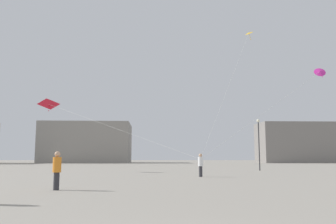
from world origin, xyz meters
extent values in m
cylinder|color=#2D2D33|center=(2.47, 21.48, 0.39)|extent=(0.25, 0.25, 0.78)
cylinder|color=white|center=(2.47, 21.48, 1.12)|extent=(0.37, 0.37, 0.68)
sphere|color=tan|center=(2.47, 21.48, 1.59)|extent=(0.25, 0.25, 0.25)
cylinder|color=#2D2D33|center=(-5.13, 11.33, 0.39)|extent=(0.26, 0.26, 0.78)
cylinder|color=orange|center=(-5.13, 11.33, 1.12)|extent=(0.37, 0.37, 0.68)
sphere|color=tan|center=(-5.13, 11.33, 1.59)|extent=(0.26, 0.26, 0.26)
cone|color=#D12899|center=(15.65, 29.58, 10.07)|extent=(1.24, 0.90, 1.04)
sphere|color=#D12899|center=(15.66, 29.44, 9.86)|extent=(0.10, 0.10, 0.10)
sphere|color=#D12899|center=(15.66, 29.30, 9.65)|extent=(0.10, 0.10, 0.10)
sphere|color=#D12899|center=(15.66, 29.16, 9.44)|extent=(0.10, 0.10, 0.10)
cylinder|color=silver|center=(9.06, 25.53, 5.68)|extent=(13.20, 8.12, 8.78)
cone|color=yellow|center=(9.53, 33.43, 15.55)|extent=(1.19, 1.20, 0.56)
sphere|color=yellow|center=(9.61, 33.54, 15.34)|extent=(0.10, 0.10, 0.10)
sphere|color=yellow|center=(9.70, 33.65, 15.13)|extent=(0.10, 0.10, 0.10)
sphere|color=yellow|center=(9.78, 33.76, 14.92)|extent=(0.10, 0.10, 0.10)
cylinder|color=silver|center=(6.00, 27.45, 8.43)|extent=(7.08, 11.97, 14.26)
pyramid|color=red|center=(-12.09, 30.92, 6.87)|extent=(1.78, 1.00, 0.74)
sphere|color=red|center=(-12.12, 31.04, 6.64)|extent=(0.10, 0.10, 0.10)
sphere|color=red|center=(-12.16, 31.18, 6.43)|extent=(0.10, 0.10, 0.10)
sphere|color=red|center=(-12.19, 31.31, 6.22)|extent=(0.10, 0.10, 0.10)
cylinder|color=silver|center=(-4.81, 26.19, 4.07)|extent=(14.57, 9.44, 5.56)
cube|color=gray|center=(-19.00, 82.90, 4.88)|extent=(21.63, 15.81, 9.76)
cube|color=gray|center=(35.00, 81.45, 4.93)|extent=(22.48, 9.77, 9.86)
cylinder|color=#2D2D30|center=(10.10, 32.90, 2.62)|extent=(0.12, 0.12, 5.23)
sphere|color=#EAE5C6|center=(10.10, 32.90, 5.38)|extent=(0.36, 0.36, 0.36)
camera|label=1|loc=(-0.42, -4.45, 1.48)|focal=36.98mm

